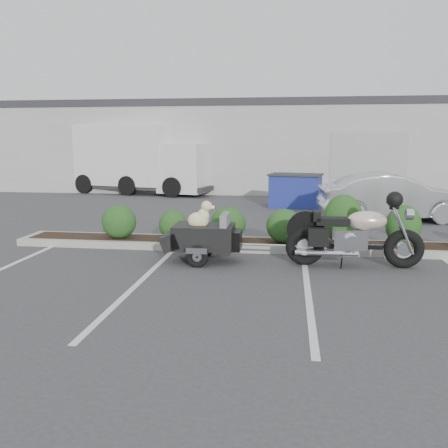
# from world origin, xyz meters

# --- Properties ---
(ground) EXTENTS (90.00, 90.00, 0.00)m
(ground) POSITION_xyz_m (0.00, 0.00, 0.00)
(ground) COLOR #38383A
(ground) RESTS_ON ground
(planter_kerb) EXTENTS (12.00, 1.00, 0.15)m
(planter_kerb) POSITION_xyz_m (1.00, 2.20, 0.07)
(planter_kerb) COLOR #9E9E93
(planter_kerb) RESTS_ON ground
(building) EXTENTS (26.00, 10.00, 4.00)m
(building) POSITION_xyz_m (0.00, 17.00, 2.00)
(building) COLOR #9EA099
(building) RESTS_ON ground
(motorcycle) EXTENTS (2.48, 0.84, 1.43)m
(motorcycle) POSITION_xyz_m (2.07, 0.93, 0.57)
(motorcycle) COLOR black
(motorcycle) RESTS_ON ground
(pet_trailer) EXTENTS (1.97, 1.10, 1.18)m
(pet_trailer) POSITION_xyz_m (-0.72, 0.96, 0.50)
(pet_trailer) COLOR black
(pet_trailer) RESTS_ON ground
(sedan) EXTENTS (4.25, 1.82, 1.36)m
(sedan) POSITION_xyz_m (3.82, 6.29, 0.68)
(sedan) COLOR #B6B5BD
(sedan) RESTS_ON ground
(dumpster) EXTENTS (1.95, 1.51, 1.16)m
(dumpster) POSITION_xyz_m (1.11, 8.75, 0.59)
(dumpster) COLOR navy
(dumpster) RESTS_ON ground
(delivery_truck) EXTENTS (6.69, 3.45, 2.93)m
(delivery_truck) POSITION_xyz_m (-5.48, 12.42, 1.41)
(delivery_truck) COLOR silver
(delivery_truck) RESTS_ON ground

